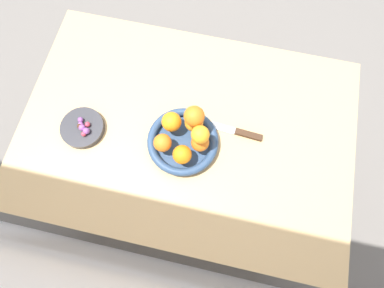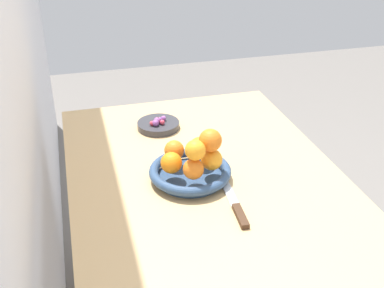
{
  "view_description": "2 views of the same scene",
  "coord_description": "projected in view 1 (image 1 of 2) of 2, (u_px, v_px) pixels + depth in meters",
  "views": [
    {
      "loc": [
        -0.09,
        0.34,
        1.67
      ],
      "look_at": [
        -0.04,
        0.08,
        0.87
      ],
      "focal_mm": 28.0,
      "sensor_mm": 36.0,
      "label": 1
    },
    {
      "loc": [
        -1.09,
        0.34,
        1.47
      ],
      "look_at": [
        -0.01,
        0.05,
        0.86
      ],
      "focal_mm": 45.0,
      "sensor_mm": 36.0,
      "label": 2
    }
  ],
  "objects": [
    {
      "name": "ground_plane",
      "position": [
        189.0,
        176.0,
        1.69
      ],
      "size": [
        6.0,
        6.0,
        0.0
      ],
      "primitive_type": "plane",
      "color": "slate"
    },
    {
      "name": "knife",
      "position": [
        230.0,
        130.0,
        0.98
      ],
      "size": [
        0.26,
        0.04,
        0.01
      ],
      "color": "#3F2819",
      "rests_on": "dining_table"
    },
    {
      "name": "candy_ball_0",
      "position": [
        88.0,
        124.0,
        0.96
      ],
      "size": [
        0.02,
        0.02,
        0.02
      ],
      "primitive_type": "sphere",
      "color": "#C6384C",
      "rests_on": "candy_dish"
    },
    {
      "name": "candy_ball_4",
      "position": [
        86.0,
        131.0,
        0.95
      ],
      "size": [
        0.02,
        0.02,
        0.02
      ],
      "primitive_type": "sphere",
      "color": "#8C4C99",
      "rests_on": "candy_dish"
    },
    {
      "name": "orange_3",
      "position": [
        171.0,
        122.0,
        0.92
      ],
      "size": [
        0.06,
        0.06,
        0.06
      ],
      "primitive_type": "sphere",
      "color": "orange",
      "rests_on": "fruit_bowl"
    },
    {
      "name": "candy_ball_7",
      "position": [
        82.0,
        128.0,
        0.96
      ],
      "size": [
        0.02,
        0.02,
        0.02
      ],
      "primitive_type": "sphere",
      "color": "#8C4C99",
      "rests_on": "candy_dish"
    },
    {
      "name": "candy_ball_6",
      "position": [
        81.0,
        124.0,
        0.96
      ],
      "size": [
        0.02,
        0.02,
        0.02
      ],
      "primitive_type": "sphere",
      "color": "#8C4C99",
      "rests_on": "candy_dish"
    },
    {
      "name": "candy_ball_5",
      "position": [
        84.0,
        134.0,
        0.95
      ],
      "size": [
        0.02,
        0.02,
        0.02
      ],
      "primitive_type": "sphere",
      "color": "#C6384C",
      "rests_on": "candy_dish"
    },
    {
      "name": "orange_2",
      "position": [
        194.0,
        122.0,
        0.92
      ],
      "size": [
        0.06,
        0.06,
        0.06
      ],
      "primitive_type": "sphere",
      "color": "orange",
      "rests_on": "fruit_bowl"
    },
    {
      "name": "orange_1",
      "position": [
        200.0,
        142.0,
        0.9
      ],
      "size": [
        0.06,
        0.06,
        0.06
      ],
      "primitive_type": "sphere",
      "color": "orange",
      "rests_on": "fruit_bowl"
    },
    {
      "name": "orange_6",
      "position": [
        194.0,
        115.0,
        0.86
      ],
      "size": [
        0.06,
        0.06,
        0.06
      ],
      "primitive_type": "sphere",
      "color": "orange",
      "rests_on": "orange_2"
    },
    {
      "name": "candy_ball_3",
      "position": [
        81.0,
        120.0,
        0.97
      ],
      "size": [
        0.02,
        0.02,
        0.02
      ],
      "primitive_type": "sphere",
      "color": "#8C4C99",
      "rests_on": "candy_dish"
    },
    {
      "name": "dining_table",
      "position": [
        187.0,
        139.0,
        1.07
      ],
      "size": [
        1.1,
        0.76,
        0.74
      ],
      "color": "tan",
      "rests_on": "ground_plane"
    },
    {
      "name": "candy_ball_1",
      "position": [
        80.0,
        126.0,
        0.96
      ],
      "size": [
        0.02,
        0.02,
        0.02
      ],
      "primitive_type": "sphere",
      "color": "#472819",
      "rests_on": "candy_dish"
    },
    {
      "name": "candy_ball_2",
      "position": [
        80.0,
        126.0,
        0.96
      ],
      "size": [
        0.02,
        0.02,
        0.02
      ],
      "primitive_type": "sphere",
      "color": "#472819",
      "rests_on": "candy_dish"
    },
    {
      "name": "orange_5",
      "position": [
        200.0,
        135.0,
        0.85
      ],
      "size": [
        0.05,
        0.05,
        0.05
      ],
      "primitive_type": "sphere",
      "color": "orange",
      "rests_on": "orange_1"
    },
    {
      "name": "orange_0",
      "position": [
        182.0,
        155.0,
        0.89
      ],
      "size": [
        0.06,
        0.06,
        0.06
      ],
      "primitive_type": "sphere",
      "color": "orange",
      "rests_on": "fruit_bowl"
    },
    {
      "name": "candy_dish",
      "position": [
        83.0,
        128.0,
        0.98
      ],
      "size": [
        0.14,
        0.14,
        0.02
      ],
      "primitive_type": "cylinder",
      "color": "#333338",
      "rests_on": "dining_table"
    },
    {
      "name": "orange_4",
      "position": [
        163.0,
        143.0,
        0.9
      ],
      "size": [
        0.06,
        0.06,
        0.06
      ],
      "primitive_type": "sphere",
      "color": "orange",
      "rests_on": "fruit_bowl"
    },
    {
      "name": "fruit_bowl",
      "position": [
        183.0,
        142.0,
        0.95
      ],
      "size": [
        0.23,
        0.23,
        0.04
      ],
      "color": "navy",
      "rests_on": "dining_table"
    }
  ]
}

